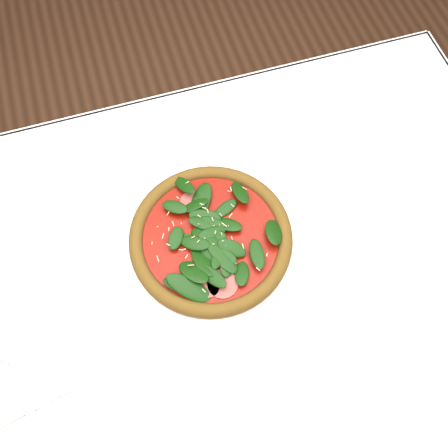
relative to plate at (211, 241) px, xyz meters
name	(u,v)px	position (x,y,z in m)	size (l,w,h in m)	color
ground	(222,353)	(0.00, -0.06, -0.76)	(6.00, 6.00, 0.00)	brown
dining_table	(220,290)	(0.00, -0.06, -0.11)	(1.21, 0.81, 0.75)	silver
plate	(211,241)	(0.00, 0.00, 0.00)	(0.33, 0.33, 0.01)	white
pizza	(211,237)	(0.00, 0.00, 0.02)	(0.36, 0.36, 0.04)	#9F6D26
napkin	(21,393)	(-0.35, -0.16, 0.00)	(0.14, 0.07, 0.01)	silver
fork	(12,379)	(-0.36, -0.13, 0.01)	(0.06, 0.13, 0.00)	#BBBCC0
saucer_far	(441,97)	(0.54, 0.17, 0.00)	(0.13, 0.13, 0.01)	white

